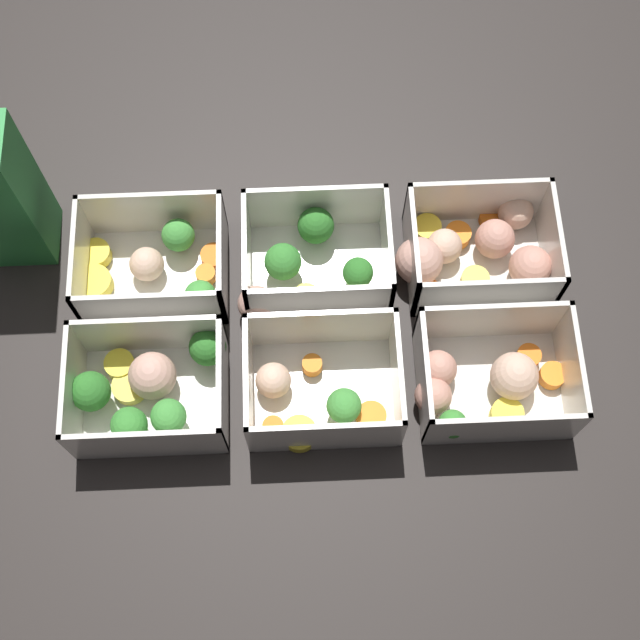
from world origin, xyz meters
The scene contains 8 objects.
ground_plane centered at (0.00, 0.00, 0.00)m, with size 4.00×4.00×0.00m, color #282321.
container_near_left centered at (-0.17, -0.07, 0.03)m, with size 0.15×0.12×0.08m.
container_near_center centered at (0.00, -0.07, 0.03)m, with size 0.15×0.13×0.08m.
container_near_right centered at (0.16, -0.07, 0.03)m, with size 0.16×0.12×0.08m.
container_far_left centered at (-0.17, 0.07, 0.03)m, with size 0.17×0.12×0.08m.
container_far_center centered at (-0.01, 0.06, 0.03)m, with size 0.17×0.13×0.08m.
container_far_right centered at (0.17, 0.07, 0.03)m, with size 0.17×0.13×0.08m.
juice_carton centered at (-0.31, 0.12, 0.10)m, with size 0.07×0.07×0.20m.
Camera 1 is at (-0.01, -0.34, 0.86)m, focal length 50.00 mm.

